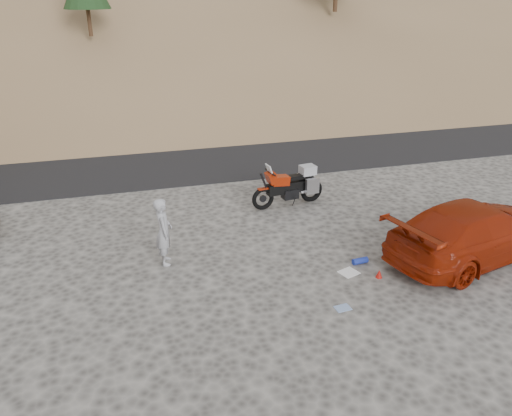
# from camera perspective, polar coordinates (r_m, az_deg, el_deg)

# --- Properties ---
(ground) EXTENTS (140.00, 140.00, 0.00)m
(ground) POSITION_cam_1_polar(r_m,az_deg,el_deg) (12.35, 1.66, -5.92)
(ground) COLOR #423F3D
(ground) RESTS_ON ground
(road) EXTENTS (120.00, 7.00, 0.05)m
(road) POSITION_cam_1_polar(r_m,az_deg,el_deg) (20.44, -5.83, 6.24)
(road) COLOR black
(road) RESTS_ON ground
(motorcycle) EXTENTS (2.39, 0.89, 1.42)m
(motorcycle) POSITION_cam_1_polar(r_m,az_deg,el_deg) (15.23, 4.06, 2.51)
(motorcycle) COLOR black
(motorcycle) RESTS_ON ground
(man) EXTENTS (0.44, 0.64, 1.68)m
(man) POSITION_cam_1_polar(r_m,az_deg,el_deg) (12.43, -10.22, -6.13)
(man) COLOR #9B9BA0
(man) RESTS_ON ground
(red_car) EXTENTS (5.23, 3.18, 1.42)m
(red_car) POSITION_cam_1_polar(r_m,az_deg,el_deg) (13.60, 23.28, -5.08)
(red_car) COLOR maroon
(red_car) RESTS_ON ground
(gear_white_cloth) EXTENTS (0.52, 0.49, 0.01)m
(gear_white_cloth) POSITION_cam_1_polar(r_m,az_deg,el_deg) (12.01, 10.55, -7.25)
(gear_white_cloth) COLOR white
(gear_white_cloth) RESTS_ON ground
(gear_blue_mat) EXTENTS (0.39, 0.18, 0.15)m
(gear_blue_mat) POSITION_cam_1_polar(r_m,az_deg,el_deg) (12.40, 11.81, -5.93)
(gear_blue_mat) COLOR navy
(gear_blue_mat) RESTS_ON ground
(gear_bottle) EXTENTS (0.09, 0.09, 0.23)m
(gear_bottle) POSITION_cam_1_polar(r_m,az_deg,el_deg) (12.64, 15.84, -5.58)
(gear_bottle) COLOR navy
(gear_bottle) RESTS_ON ground
(gear_funnel) EXTENTS (0.16, 0.16, 0.20)m
(gear_funnel) POSITION_cam_1_polar(r_m,az_deg,el_deg) (11.94, 13.89, -7.30)
(gear_funnel) COLOR #A8120B
(gear_funnel) RESTS_ON ground
(gear_blue_cloth) EXTENTS (0.35, 0.27, 0.01)m
(gear_blue_cloth) POSITION_cam_1_polar(r_m,az_deg,el_deg) (10.78, 9.88, -11.19)
(gear_blue_cloth) COLOR #809BC7
(gear_blue_cloth) RESTS_ON ground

